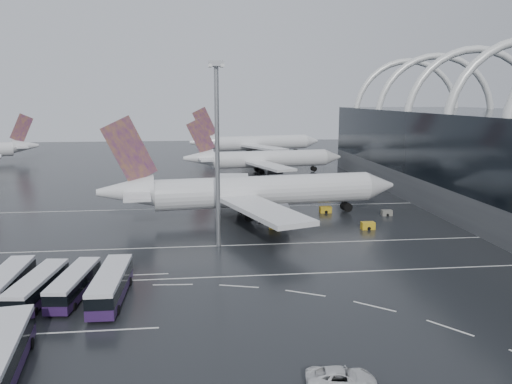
{
  "coord_description": "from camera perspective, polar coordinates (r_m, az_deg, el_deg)",
  "views": [
    {
      "loc": [
        -5.44,
        -64.24,
        23.13
      ],
      "look_at": [
        4.06,
        20.22,
        7.0
      ],
      "focal_mm": 35.0,
      "sensor_mm": 36.0,
      "label": 1
    }
  ],
  "objects": [
    {
      "name": "ground",
      "position": [
        68.49,
        -1.51,
        -8.99
      ],
      "size": [
        420.0,
        420.0,
        0.0
      ],
      "primitive_type": "plane",
      "color": "black",
      "rests_on": "ground"
    },
    {
      "name": "lane_marking_near",
      "position": [
        66.62,
        -1.36,
        -9.57
      ],
      "size": [
        120.0,
        0.25,
        0.01
      ],
      "primitive_type": "cube",
      "color": "white",
      "rests_on": "ground"
    },
    {
      "name": "lane_marking_mid",
      "position": [
        79.86,
        -2.25,
        -6.1
      ],
      "size": [
        120.0,
        0.25,
        0.01
      ],
      "primitive_type": "cube",
      "color": "white",
      "rests_on": "ground"
    },
    {
      "name": "lane_marking_far",
      "position": [
        106.91,
        -3.35,
        -1.76
      ],
      "size": [
        120.0,
        0.25,
        0.01
      ],
      "primitive_type": "cube",
      "color": "white",
      "rests_on": "ground"
    },
    {
      "name": "bus_bay_line_south",
      "position": [
        56.63,
        -25.77,
        -14.49
      ],
      "size": [
        28.0,
        0.25,
        0.01
      ],
      "primitive_type": "cube",
      "color": "white",
      "rests_on": "ground"
    },
    {
      "name": "bus_bay_line_north",
      "position": [
        70.75,
        -21.52,
        -9.11
      ],
      "size": [
        28.0,
        0.25,
        0.01
      ],
      "primitive_type": "cube",
      "color": "white",
      "rests_on": "ground"
    },
    {
      "name": "airliner_main",
      "position": [
        96.78,
        -0.68,
        -0.04
      ],
      "size": [
        59.23,
        51.55,
        20.05
      ],
      "rotation": [
        0.0,
        0.0,
        0.13
      ],
      "color": "silver",
      "rests_on": "ground"
    },
    {
      "name": "airliner_gate_b",
      "position": [
        153.52,
        0.69,
        3.72
      ],
      "size": [
        50.04,
        44.65,
        17.37
      ],
      "rotation": [
        0.0,
        0.0,
        0.13
      ],
      "color": "silver",
      "rests_on": "ground"
    },
    {
      "name": "airliner_gate_c",
      "position": [
        202.16,
        -0.19,
        5.58
      ],
      "size": [
        54.72,
        49.68,
        19.63
      ],
      "rotation": [
        0.0,
        0.0,
        0.23
      ],
      "color": "silver",
      "rests_on": "ground"
    },
    {
      "name": "bus_row_near_a",
      "position": [
        65.2,
        -26.79,
        -9.54
      ],
      "size": [
        3.27,
        13.42,
        3.3
      ],
      "rotation": [
        0.0,
        0.0,
        1.57
      ],
      "color": "#2E1644",
      "rests_on": "ground"
    },
    {
      "name": "bus_row_near_b",
      "position": [
        63.5,
        -23.7,
        -9.94
      ],
      "size": [
        4.12,
        12.68,
        3.06
      ],
      "rotation": [
        0.0,
        0.0,
        1.46
      ],
      "color": "#2E1644",
      "rests_on": "ground"
    },
    {
      "name": "bus_row_near_c",
      "position": [
        63.16,
        -20.07,
        -9.84
      ],
      "size": [
        3.96,
        12.25,
        2.96
      ],
      "rotation": [
        0.0,
        0.0,
        1.47
      ],
      "color": "#2E1644",
      "rests_on": "ground"
    },
    {
      "name": "bus_row_near_d",
      "position": [
        61.09,
        -16.25,
        -10.12
      ],
      "size": [
        3.41,
        13.51,
        3.31
      ],
      "rotation": [
        0.0,
        0.0,
        1.55
      ],
      "color": "#2E1644",
      "rests_on": "ground"
    },
    {
      "name": "bus_row_far_c",
      "position": [
        48.9,
        -27.15,
        -16.29
      ],
      "size": [
        4.91,
        14.1,
        3.4
      ],
      "rotation": [
        0.0,
        0.0,
        1.7
      ],
      "color": "#2E1644",
      "rests_on": "ground"
    },
    {
      "name": "van_curve_a",
      "position": [
        43.58,
        9.71,
        -20.25
      ],
      "size": [
        6.02,
        3.34,
        1.59
      ],
      "primitive_type": "imported",
      "rotation": [
        0.0,
        0.0,
        1.45
      ],
      "color": "silver",
      "rests_on": "ground"
    },
    {
      "name": "floodlight_mast",
      "position": [
        76.42,
        -4.48,
        6.79
      ],
      "size": [
        2.18,
        2.18,
        28.45
      ],
      "color": "gray",
      "rests_on": "ground"
    },
    {
      "name": "gse_cart_belly_a",
      "position": [
        91.37,
        12.67,
        -3.77
      ],
      "size": [
        2.36,
        1.4,
        1.29
      ],
      "primitive_type": "cube",
      "color": "gold",
      "rests_on": "ground"
    },
    {
      "name": "gse_cart_belly_c",
      "position": [
        89.53,
        2.12,
        -3.89
      ],
      "size": [
        1.9,
        1.12,
        1.04
      ],
      "primitive_type": "cube",
      "color": "gold",
      "rests_on": "ground"
    },
    {
      "name": "gse_cart_belly_d",
      "position": [
        102.67,
        14.71,
        -2.32
      ],
      "size": [
        2.04,
        1.2,
        1.11
      ],
      "primitive_type": "cube",
      "color": "slate",
      "rests_on": "ground"
    },
    {
      "name": "gse_cart_belly_e",
      "position": [
        102.78,
        7.94,
        -2.0
      ],
      "size": [
        2.35,
        1.39,
        1.28
      ],
      "primitive_type": "cube",
      "color": "gold",
      "rests_on": "ground"
    }
  ]
}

